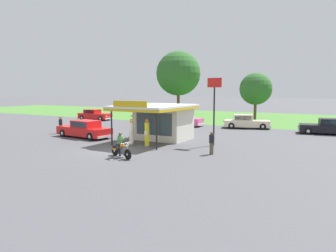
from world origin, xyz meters
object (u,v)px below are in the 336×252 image
at_px(featured_classic_sedan, 84,130).
at_px(bystander_admiring_sedan, 61,125).
at_px(gas_pump_nearside, 131,133).
at_px(parked_car_back_row_centre, 182,120).
at_px(bystander_leaning_by_kiosk, 140,118).
at_px(parked_car_back_row_centre_left, 95,115).
at_px(gas_pump_offside, 147,134).
at_px(bystander_chatting_near_pumps, 212,143).
at_px(parked_car_second_row_spare, 327,127).
at_px(motorcycle_with_rider, 121,147).
at_px(roadside_pole_sign, 214,100).
at_px(parked_car_back_row_left, 246,122).
at_px(parked_car_back_row_far_right, 168,116).

relative_size(featured_classic_sedan, bystander_admiring_sedan, 3.59).
distance_m(gas_pump_nearside, bystander_admiring_sedan, 9.99).
relative_size(parked_car_back_row_centre, bystander_leaning_by_kiosk, 3.22).
bearing_deg(parked_car_back_row_centre_left, bystander_leaning_by_kiosk, -14.53).
height_order(parked_car_back_row_centre, bystander_leaning_by_kiosk, bystander_leaning_by_kiosk).
bearing_deg(gas_pump_offside, bystander_chatting_near_pumps, -3.50).
distance_m(gas_pump_offside, parked_car_second_row_spare, 17.99).
relative_size(gas_pump_offside, featured_classic_sedan, 0.36).
distance_m(parked_car_back_row_centre_left, bystander_admiring_sedan, 13.72).
height_order(motorcycle_with_rider, bystander_leaning_by_kiosk, motorcycle_with_rider).
height_order(parked_car_back_row_centre, parked_car_back_row_centre_left, parked_car_back_row_centre).
bearing_deg(motorcycle_with_rider, gas_pump_nearside, 117.29).
bearing_deg(bystander_admiring_sedan, roadside_pole_sign, 3.41).
xyz_separation_m(bystander_leaning_by_kiosk, roadside_pole_sign, (12.58, -8.67, 2.63)).
bearing_deg(featured_classic_sedan, parked_car_back_row_centre, 73.95).
distance_m(parked_car_back_row_left, parked_car_back_row_centre_left, 21.18).
bearing_deg(gas_pump_nearside, featured_classic_sedan, 168.94).
height_order(parked_car_back_row_left, bystander_leaning_by_kiosk, bystander_leaning_by_kiosk).
height_order(gas_pump_nearside, parked_car_back_row_centre, gas_pump_nearside).
bearing_deg(parked_car_second_row_spare, parked_car_back_row_centre_left, -179.92).
xyz_separation_m(parked_car_back_row_centre, bystander_chatting_near_pumps, (9.07, -13.76, 0.11)).
bearing_deg(parked_car_back_row_centre_left, motorcycle_with_rider, -44.14).
xyz_separation_m(bystander_chatting_near_pumps, roadside_pole_sign, (-1.09, 3.18, 2.66)).
bearing_deg(bystander_chatting_near_pumps, parked_car_back_row_centre, 123.38).
xyz_separation_m(parked_car_back_row_far_right, bystander_chatting_near_pumps, (13.64, -18.47, 0.10)).
xyz_separation_m(parked_car_back_row_centre_left, bystander_admiring_sedan, (6.62, -12.02, 0.17)).
relative_size(bystander_admiring_sedan, bystander_chatting_near_pumps, 1.06).
bearing_deg(parked_car_second_row_spare, roadside_pole_sign, -122.70).
bearing_deg(parked_car_back_row_centre_left, parked_car_back_row_far_right, 23.96).
height_order(parked_car_back_row_far_right, bystander_admiring_sedan, bystander_admiring_sedan).
bearing_deg(roadside_pole_sign, gas_pump_offside, -145.31).
distance_m(parked_car_back_row_centre_left, roadside_pole_sign, 24.77).
xyz_separation_m(parked_car_back_row_centre_left, roadside_pole_sign, (21.97, -11.10, 2.78)).
height_order(parked_car_second_row_spare, parked_car_back_row_centre, parked_car_second_row_spare).
bearing_deg(parked_car_back_row_centre_left, gas_pump_offside, -38.07).
relative_size(motorcycle_with_rider, bystander_chatting_near_pumps, 1.37).
relative_size(gas_pump_nearside, featured_classic_sedan, 0.35).
height_order(parked_car_second_row_spare, bystander_leaning_by_kiosk, bystander_leaning_by_kiosk).
xyz_separation_m(motorcycle_with_rider, bystander_admiring_sedan, (-11.83, 5.89, 0.19)).
xyz_separation_m(motorcycle_with_rider, featured_classic_sedan, (-8.00, 5.11, 0.04)).
bearing_deg(parked_car_back_row_left, parked_car_second_row_spare, -5.64).
distance_m(motorcycle_with_rider, parked_car_back_row_centre, 17.95).
xyz_separation_m(parked_car_back_row_far_right, roadside_pole_sign, (12.55, -15.29, 2.77)).
distance_m(featured_classic_sedan, parked_car_back_row_far_right, 17.02).
height_order(parked_car_back_row_left, bystander_chatting_near_pumps, bystander_chatting_near_pumps).
bearing_deg(bystander_chatting_near_pumps, motorcycle_with_rider, -141.79).
relative_size(bystander_chatting_near_pumps, roadside_pole_sign, 0.30).
distance_m(motorcycle_with_rider, parked_car_second_row_spare, 20.88).
xyz_separation_m(gas_pump_nearside, bystander_leaning_by_kiosk, (-7.03, 11.53, -0.11)).
bearing_deg(parked_car_back_row_far_right, parked_car_back_row_centre_left, -156.04).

